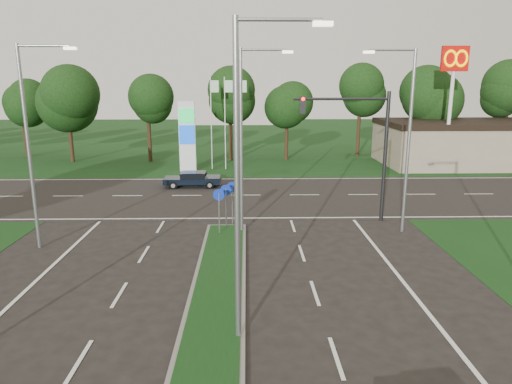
{
  "coord_description": "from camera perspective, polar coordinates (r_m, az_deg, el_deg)",
  "views": [
    {
      "loc": [
        1.06,
        -6.09,
        7.3
      ],
      "look_at": [
        1.52,
        15.63,
        2.2
      ],
      "focal_mm": 32.0,
      "sensor_mm": 36.0,
      "label": 1
    }
  ],
  "objects": [
    {
      "name": "median_kerb",
      "position": [
        12.46,
        -6.35,
        -22.39
      ],
      "size": [
        2.0,
        26.0,
        0.12
      ],
      "primitive_type": "cube",
      "color": "slate",
      "rests_on": "ground"
    },
    {
      "name": "median_signs",
      "position": [
        23.19,
        -3.79,
        -0.75
      ],
      "size": [
        1.16,
        1.76,
        2.38
      ],
      "color": "gray",
      "rests_on": "ground"
    },
    {
      "name": "streetlight_median_near",
      "position": [
        12.29,
        -1.47,
        2.8
      ],
      "size": [
        2.53,
        0.22,
        9.0
      ],
      "color": "gray",
      "rests_on": "ground"
    },
    {
      "name": "gas_pylon",
      "position": [
        39.65,
        -8.28,
        7.13
      ],
      "size": [
        5.8,
        1.26,
        8.0
      ],
      "color": "silver",
      "rests_on": "ground"
    },
    {
      "name": "navy_sedan",
      "position": [
        33.72,
        -7.93,
        1.63
      ],
      "size": [
        4.11,
        1.76,
        1.12
      ],
      "rotation": [
        0.0,
        0.0,
        1.59
      ],
      "color": "black",
      "rests_on": "ground"
    },
    {
      "name": "streetlight_median_far",
      "position": [
        22.2,
        -1.37,
        7.47
      ],
      "size": [
        2.53,
        0.22,
        9.0
      ],
      "color": "gray",
      "rests_on": "ground"
    },
    {
      "name": "streetlight_right_far",
      "position": [
        23.51,
        18.17,
        7.14
      ],
      "size": [
        2.53,
        0.22,
        9.0
      ],
      "rotation": [
        0.0,
        0.0,
        3.14
      ],
      "color": "gray",
      "rests_on": "ground"
    },
    {
      "name": "mcdonalds_sign",
      "position": [
        41.66,
        23.43,
        13.1
      ],
      "size": [
        2.2,
        0.47,
        10.4
      ],
      "color": "silver",
      "rests_on": "ground"
    },
    {
      "name": "cross_road",
      "position": [
        30.98,
        -3.13,
        -0.44
      ],
      "size": [
        160.0,
        12.0,
        0.02
      ],
      "primitive_type": "cube",
      "color": "black",
      "rests_on": "ground"
    },
    {
      "name": "treeline_far",
      "position": [
        46.03,
        -2.46,
        12.61
      ],
      "size": [
        6.0,
        6.0,
        9.9
      ],
      "color": "black",
      "rests_on": "ground"
    },
    {
      "name": "verge_far",
      "position": [
        61.53,
        -2.19,
        6.39
      ],
      "size": [
        160.0,
        50.0,
        0.02
      ],
      "primitive_type": "cube",
      "color": "#113411",
      "rests_on": "ground"
    },
    {
      "name": "streetlight_left_far",
      "position": [
        22.27,
        -26.21,
        6.14
      ],
      "size": [
        2.53,
        0.22,
        9.0
      ],
      "color": "gray",
      "rests_on": "ground"
    },
    {
      "name": "commercial_building",
      "position": [
        47.3,
        25.21,
        5.53
      ],
      "size": [
        16.0,
        9.0,
        4.0
      ],
      "primitive_type": "cube",
      "color": "gray",
      "rests_on": "ground"
    },
    {
      "name": "traffic_signal",
      "position": [
        24.99,
        13.09,
        6.79
      ],
      "size": [
        5.1,
        0.42,
        7.0
      ],
      "color": "black",
      "rests_on": "ground"
    }
  ]
}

